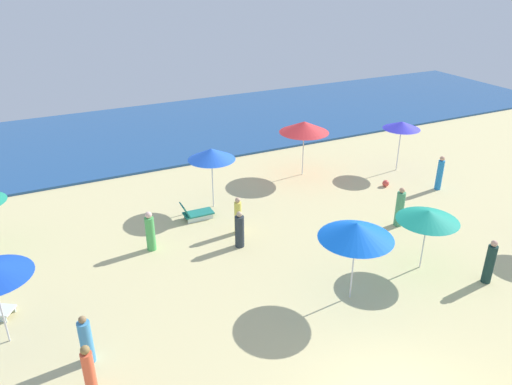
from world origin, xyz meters
TOP-DOWN VIEW (x-y plane):
  - ocean at (0.00, 23.79)m, footprint 60.00×12.42m
  - umbrella_0 at (5.43, 13.92)m, footprint 2.45×2.45m
  - umbrella_2 at (0.04, 12.53)m, footprint 2.03×2.03m
  - lounge_chair_2_0 at (-1.06, 11.78)m, footprint 1.35×0.65m
  - umbrella_3 at (10.11, 12.27)m, footprint 1.86×1.86m
  - umbrella_6 at (1.62, 4.52)m, footprint 2.34×2.34m
  - umbrella_7 at (4.89, 4.86)m, footprint 2.13×2.13m
  - beachgoer_0 at (6.28, 3.20)m, footprint 0.34×0.34m
  - beachgoer_1 at (10.31, 9.56)m, footprint 0.39×0.39m
  - beachgoer_2 at (-6.44, 5.32)m, footprint 0.44×0.44m
  - beachgoer_3 at (0.08, 9.94)m, footprint 0.33×0.33m
  - beachgoer_4 at (-3.37, 10.21)m, footprint 0.45×0.45m
  - beachgoer_5 at (6.24, 7.62)m, footprint 0.49×0.49m
  - beachgoer_6 at (-0.29, 8.97)m, footprint 0.47×0.47m
  - beachgoer_7 at (-6.56, 4.09)m, footprint 0.41×0.41m
  - beach_ball_0 at (8.29, 10.89)m, footprint 0.32×0.32m

SIDE VIEW (x-z plane):
  - ocean at x=0.00m, z-range 0.00..0.12m
  - beach_ball_0 at x=8.29m, z-range 0.00..0.32m
  - lounge_chair_2_0 at x=-1.06m, z-range -0.13..0.66m
  - beachgoer_6 at x=-0.29m, z-range -0.06..1.42m
  - beachgoer_2 at x=-6.44m, z-range -0.06..1.46m
  - beachgoer_3 at x=0.08m, z-range -0.04..1.52m
  - beachgoer_4 at x=-3.37m, z-range -0.05..1.55m
  - beachgoer_7 at x=-6.56m, z-range -0.03..1.54m
  - beachgoer_0 at x=6.28m, z-range -0.05..1.57m
  - beachgoer_5 at x=6.24m, z-range -0.06..1.64m
  - beachgoer_1 at x=10.31m, z-range -0.03..1.64m
  - umbrella_7 at x=4.89m, z-range 0.94..3.21m
  - umbrella_3 at x=10.11m, z-range 1.11..3.72m
  - umbrella_6 at x=1.62m, z-range 1.11..3.85m
  - umbrella_2 at x=0.04m, z-range 1.12..3.85m
  - umbrella_0 at x=5.43m, z-range 1.12..3.91m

